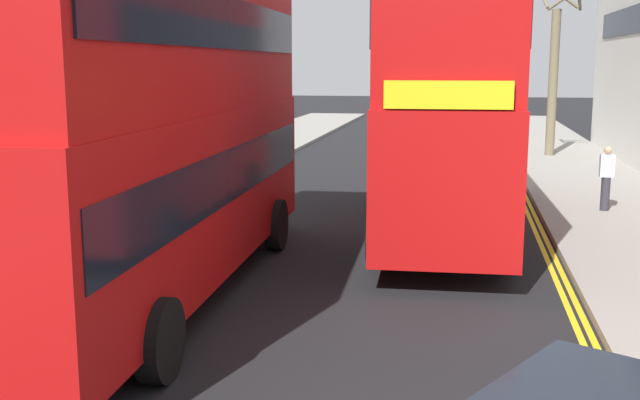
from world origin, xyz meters
The scene contains 7 objects.
sidewalk_left centered at (-6.50, 16.00, 0.07)m, with size 4.00×80.00×0.14m, color gray.
kerb_line_outer centered at (4.40, 14.00, 0.00)m, with size 0.10×56.00×0.01m, color yellow.
kerb_line_inner centered at (4.24, 14.00, 0.00)m, with size 0.10×56.00×0.01m, color yellow.
double_decker_bus_away centered at (-2.30, 11.65, 3.03)m, with size 3.03×10.87×5.64m.
double_decker_bus_oncoming centered at (2.09, 17.67, 3.03)m, with size 3.08×10.88×5.64m.
pedestrian_far centered at (6.10, 19.96, 0.99)m, with size 0.34×0.22×1.62m.
street_tree_near centered at (6.04, 31.92, 3.33)m, with size 1.69×1.61×6.87m.
Camera 1 is at (2.51, 0.16, 3.78)m, focal length 42.92 mm.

